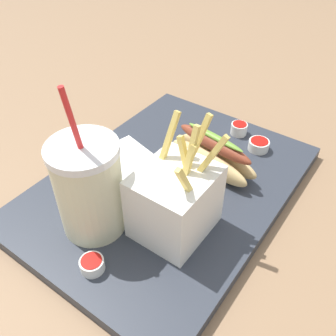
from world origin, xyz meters
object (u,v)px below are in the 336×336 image
Objects in this scene: soda_cup at (89,188)px; ketchup_cup_2 at (259,145)px; ketchup_cup_3 at (239,128)px; napkin_stack at (125,167)px; ketchup_cup_1 at (92,264)px; hot_dog_1 at (213,155)px; fries_basket at (175,201)px.

ketchup_cup_2 is (-0.29, 0.11, -0.06)m from soda_cup.
ketchup_cup_3 reaches higher than napkin_stack.
ketchup_cup_3 is at bearing 178.20° from ketchup_cup_1.
ketchup_cup_2 is at bearing 65.71° from ketchup_cup_3.
ketchup_cup_3 is at bearing -114.29° from ketchup_cup_2.
soda_cup reaches higher than ketchup_cup_1.
ketchup_cup_2 reaches higher than napkin_stack.
soda_cup is 0.33m from ketchup_cup_3.
soda_cup is 0.32m from ketchup_cup_2.
hot_dog_1 reaches higher than napkin_stack.
hot_dog_1 is (-0.20, 0.07, -0.04)m from soda_cup.
fries_basket reaches higher than ketchup_cup_2.
soda_cup is 7.27× the size of ketchup_cup_3.
ketchup_cup_3 is at bearing -172.72° from fries_basket.
ketchup_cup_1 is at bearing -1.80° from ketchup_cup_3.
ketchup_cup_3 is 0.24× the size of napkin_stack.
ketchup_cup_2 is at bearing 175.53° from fries_basket.
ketchup_cup_2 is at bearing 169.88° from ketchup_cup_1.
hot_dog_1 is at bearing 175.16° from ketchup_cup_1.
ketchup_cup_3 is at bearing 168.94° from soda_cup.
ketchup_cup_1 is (0.06, 0.05, -0.06)m from soda_cup.
soda_cup reaches higher than ketchup_cup_2.
soda_cup is at bearing 20.49° from napkin_stack.
fries_basket is at bearing 9.08° from hot_dog_1.
ketchup_cup_1 is 0.36m from ketchup_cup_2.
fries_basket is 1.34× the size of napkin_stack.
ketchup_cup_3 is (-0.37, 0.01, 0.00)m from ketchup_cup_1.
hot_dog_1 is 0.10m from ketchup_cup_2.
napkin_stack is at bearing -111.20° from fries_basket.
ketchup_cup_1 reaches higher than napkin_stack.
soda_cup is at bearing -57.24° from fries_basket.
napkin_stack is (0.18, -0.16, -0.00)m from ketchup_cup_2.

